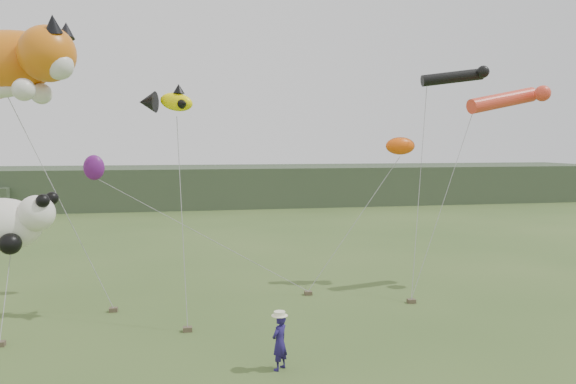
{
  "coord_description": "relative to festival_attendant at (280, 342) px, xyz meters",
  "views": [
    {
      "loc": [
        -2.56,
        -15.27,
        6.47
      ],
      "look_at": [
        1.03,
        3.0,
        4.85
      ],
      "focal_mm": 35.0,
      "sensor_mm": 36.0,
      "label": 1
    }
  ],
  "objects": [
    {
      "name": "festival_attendant",
      "position": [
        0.0,
        0.0,
        0.0
      ],
      "size": [
        0.69,
        0.69,
        1.62
      ],
      "primitive_type": "imported",
      "rotation": [
        0.0,
        0.0,
        3.91
      ],
      "color": "#201756",
      "rests_on": "ground"
    },
    {
      "name": "misc_kites",
      "position": [
        2.03,
        9.28,
        5.2
      ],
      "size": [
        14.69,
        1.49,
        1.86
      ],
      "color": "#F1540B",
      "rests_on": "ground"
    },
    {
      "name": "cat_kite",
      "position": [
        -8.98,
        7.01,
        8.53
      ],
      "size": [
        7.15,
        3.81,
        3.49
      ],
      "color": "orange",
      "rests_on": "ground"
    },
    {
      "name": "headland",
      "position": [
        -3.32,
        44.62,
        1.11
      ],
      "size": [
        90.0,
        13.0,
        4.0
      ],
      "color": "#2D3D28",
      "rests_on": "ground"
    },
    {
      "name": "panda_kite",
      "position": [
        -8.94,
        6.48,
        2.74
      ],
      "size": [
        3.49,
        2.26,
        2.17
      ],
      "color": "white",
      "rests_on": "ground"
    },
    {
      "name": "ground",
      "position": [
        -0.21,
        -0.07,
        -0.81
      ],
      "size": [
        120.0,
        120.0,
        0.0
      ],
      "primitive_type": "plane",
      "color": "#385123",
      "rests_on": "ground"
    },
    {
      "name": "fish_kite",
      "position": [
        -3.17,
        6.01,
        7.21
      ],
      "size": [
        2.18,
        1.42,
        1.09
      ],
      "color": "#FFED04",
      "rests_on": "ground"
    },
    {
      "name": "tube_kites",
      "position": [
        11.17,
        7.94,
        8.0
      ],
      "size": [
        5.33,
        2.38,
        2.24
      ],
      "color": "black",
      "rests_on": "ground"
    },
    {
      "name": "sandbag_anchors",
      "position": [
        -1.45,
        5.45,
        -0.73
      ],
      "size": [
        15.23,
        4.29,
        0.16
      ],
      "color": "brown",
      "rests_on": "ground"
    }
  ]
}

